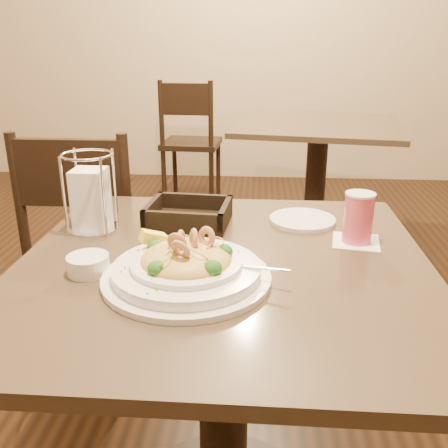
# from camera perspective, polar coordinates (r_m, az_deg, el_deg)

# --- Properties ---
(main_table) EXTENTS (0.90, 0.90, 0.75)m
(main_table) POSITION_cam_1_polar(r_m,az_deg,el_deg) (1.21, -0.07, -14.61)
(main_table) COLOR black
(main_table) RESTS_ON ground
(background_table) EXTENTS (1.03, 1.03, 0.75)m
(background_table) POSITION_cam_1_polar(r_m,az_deg,el_deg) (3.00, 10.54, 6.82)
(background_table) COLOR black
(background_table) RESTS_ON ground
(dining_chair_near) EXTENTS (0.43, 0.43, 0.93)m
(dining_chair_near) POSITION_cam_1_polar(r_m,az_deg,el_deg) (1.90, -15.00, -2.19)
(dining_chair_near) COLOR black
(dining_chair_near) RESTS_ON ground
(dining_chair_far) EXTENTS (0.44, 0.44, 0.93)m
(dining_chair_far) POSITION_cam_1_polar(r_m,az_deg,el_deg) (3.81, -3.90, 9.72)
(dining_chair_far) COLOR black
(dining_chair_far) RESTS_ON ground
(pasta_bowl) EXTENTS (0.38, 0.34, 0.11)m
(pasta_bowl) POSITION_cam_1_polar(r_m,az_deg,el_deg) (1.00, -4.34, -4.86)
(pasta_bowl) COLOR white
(pasta_bowl) RESTS_ON main_table
(drink_glass) EXTENTS (0.12, 0.12, 0.12)m
(drink_glass) POSITION_cam_1_polar(r_m,az_deg,el_deg) (1.21, 15.09, 0.63)
(drink_glass) COLOR white
(drink_glass) RESTS_ON main_table
(bread_basket) EXTENTS (0.22, 0.19, 0.06)m
(bread_basket) POSITION_cam_1_polar(r_m,az_deg,el_deg) (1.30, -4.06, 0.90)
(bread_basket) COLOR black
(bread_basket) RESTS_ON main_table
(napkin_caddy) EXTENTS (0.12, 0.12, 0.20)m
(napkin_caddy) POSITION_cam_1_polar(r_m,az_deg,el_deg) (1.28, -14.97, 2.93)
(napkin_caddy) COLOR silver
(napkin_caddy) RESTS_ON main_table
(side_plate) EXTENTS (0.21, 0.21, 0.01)m
(side_plate) POSITION_cam_1_polar(r_m,az_deg,el_deg) (1.33, 8.94, 0.47)
(side_plate) COLOR white
(side_plate) RESTS_ON main_table
(butter_ramekin) EXTENTS (0.09, 0.09, 0.04)m
(butter_ramekin) POSITION_cam_1_polar(r_m,az_deg,el_deg) (1.07, -15.25, -4.48)
(butter_ramekin) COLOR white
(butter_ramekin) RESTS_ON main_table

